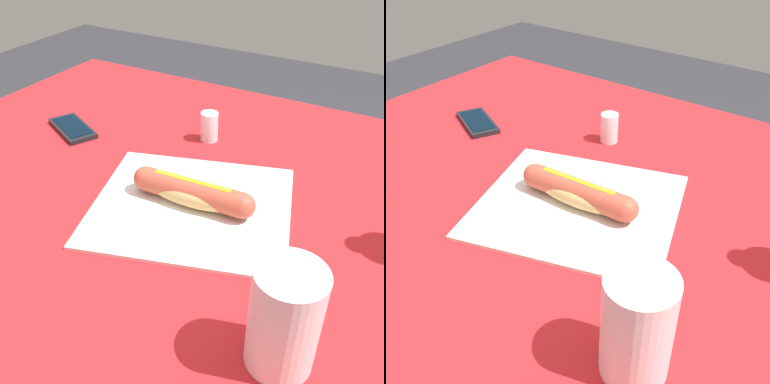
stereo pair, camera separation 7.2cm
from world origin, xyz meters
TOP-DOWN VIEW (x-y plane):
  - dining_table at (0.00, 0.00)m, footprint 1.25×0.93m
  - paper_wrapper at (0.01, -0.04)m, footprint 0.39×0.37m
  - hot_dog at (0.01, -0.04)m, footprint 0.21×0.06m
  - cell_phone at (-0.35, 0.07)m, footprint 0.14×0.11m
  - drinking_cup at (0.24, -0.24)m, footprint 0.08×0.08m
  - salt_shaker at (-0.07, 0.18)m, footprint 0.04×0.04m

SIDE VIEW (x-z plane):
  - dining_table at x=0.00m, z-range 0.25..1.00m
  - paper_wrapper at x=0.01m, z-range 0.75..0.76m
  - cell_phone at x=-0.35m, z-range 0.75..0.76m
  - hot_dog at x=0.01m, z-range 0.76..0.80m
  - salt_shaker at x=-0.07m, z-range 0.75..0.81m
  - drinking_cup at x=0.24m, z-range 0.75..0.88m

